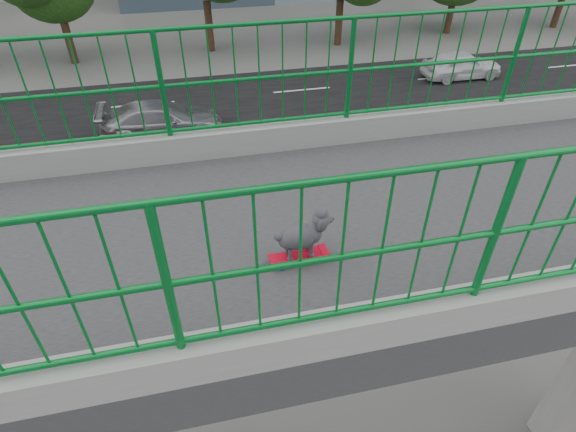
{
  "coord_description": "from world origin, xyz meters",
  "views": [
    {
      "loc": [
        3.27,
        2.26,
        9.71
      ],
      "look_at": [
        -0.13,
        3.02,
        6.98
      ],
      "focal_mm": 29.01,
      "sensor_mm": 36.0,
      "label": 1
    }
  ],
  "objects_px": {
    "poodle": "(302,234)",
    "car_0": "(205,272)",
    "car_2": "(20,172)",
    "car_4": "(462,65)",
    "car_3": "(161,120)",
    "skateboard": "(299,256)"
  },
  "relations": [
    {
      "from": "poodle",
      "to": "car_0",
      "type": "height_order",
      "value": "poodle"
    },
    {
      "from": "poodle",
      "to": "car_2",
      "type": "height_order",
      "value": "poodle"
    },
    {
      "from": "car_2",
      "to": "car_4",
      "type": "bearing_deg",
      "value": -72.87
    },
    {
      "from": "car_0",
      "to": "car_4",
      "type": "xyz_separation_m",
      "value": [
        -12.8,
        14.8,
        -0.0
      ]
    },
    {
      "from": "car_3",
      "to": "car_4",
      "type": "bearing_deg",
      "value": -78.59
    },
    {
      "from": "poodle",
      "to": "car_2",
      "type": "xyz_separation_m",
      "value": [
        -12.91,
        -6.95,
        -6.49
      ]
    },
    {
      "from": "skateboard",
      "to": "car_2",
      "type": "bearing_deg",
      "value": -155.3
    },
    {
      "from": "car_4",
      "to": "skateboard",
      "type": "bearing_deg",
      "value": 144.36
    },
    {
      "from": "skateboard",
      "to": "car_2",
      "type": "distance_m",
      "value": 15.93
    },
    {
      "from": "car_3",
      "to": "car_2",
      "type": "bearing_deg",
      "value": 123.1
    },
    {
      "from": "car_0",
      "to": "car_3",
      "type": "distance_m",
      "value": 9.66
    },
    {
      "from": "car_3",
      "to": "car_0",
      "type": "bearing_deg",
      "value": -173.71
    },
    {
      "from": "skateboard",
      "to": "poodle",
      "type": "distance_m",
      "value": 0.24
    },
    {
      "from": "car_2",
      "to": "car_3",
      "type": "distance_m",
      "value": 5.86
    },
    {
      "from": "car_4",
      "to": "car_0",
      "type": "bearing_deg",
      "value": 130.86
    },
    {
      "from": "car_4",
      "to": "car_2",
      "type": "bearing_deg",
      "value": 107.13
    },
    {
      "from": "poodle",
      "to": "car_4",
      "type": "distance_m",
      "value": 24.64
    },
    {
      "from": "car_3",
      "to": "car_4",
      "type": "distance_m",
      "value": 16.18
    },
    {
      "from": "car_2",
      "to": "car_3",
      "type": "height_order",
      "value": "car_2"
    },
    {
      "from": "car_2",
      "to": "car_3",
      "type": "xyz_separation_m",
      "value": [
        -3.2,
        4.91,
        -0.06
      ]
    },
    {
      "from": "car_2",
      "to": "car_4",
      "type": "xyz_separation_m",
      "value": [
        -6.4,
        20.77,
        -0.08
      ]
    },
    {
      "from": "car_3",
      "to": "car_4",
      "type": "height_order",
      "value": "car_3"
    }
  ]
}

